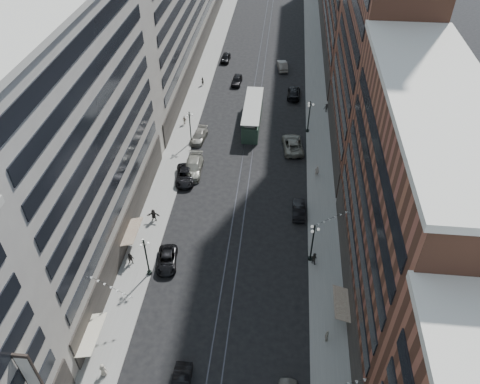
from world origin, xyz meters
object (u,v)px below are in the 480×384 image
at_px(lamppost_se_mid, 309,116).
at_px(pedestrian_extra_0, 203,81).
at_px(pedestrian_4, 327,336).
at_px(car_12, 294,93).
at_px(streetcar, 253,115).
at_px(pedestrian_2, 131,259).
at_px(car_2, 167,260).
at_px(car_10, 299,210).
at_px(pedestrian_6, 184,120).
at_px(car_7, 185,176).
at_px(car_13, 237,80).
at_px(car_extra_0, 193,167).
at_px(lamppost_sw_far, 146,256).
at_px(pedestrian_1, 103,370).
at_px(car_14, 282,66).
at_px(car_9, 226,58).
at_px(car_8, 199,136).
at_px(pedestrian_9, 326,108).
at_px(pedestrian_8, 317,171).
at_px(lamppost_sw_mid, 190,126).
at_px(lamppost_se_far, 313,242).
at_px(pedestrian_7, 314,258).
at_px(car_11, 293,144).
at_px(pedestrian_5, 154,215).

bearing_deg(lamppost_se_mid, pedestrian_extra_0, 143.74).
relative_size(pedestrian_4, car_12, 0.27).
distance_m(streetcar, pedestrian_2, 34.55).
xyz_separation_m(car_2, car_10, (15.28, 10.26, 0.07)).
xyz_separation_m(car_10, pedestrian_6, (-19.05, 20.28, 0.16)).
relative_size(car_7, pedestrian_6, 3.66).
relative_size(car_13, car_extra_0, 0.72).
height_order(lamppost_se_mid, car_7, lamppost_se_mid).
height_order(lamppost_sw_far, car_7, lamppost_sw_far).
height_order(car_12, pedestrian_extra_0, pedestrian_extra_0).
relative_size(pedestrian_1, pedestrian_4, 1.06).
bearing_deg(pedestrian_2, car_14, 67.81).
distance_m(pedestrian_2, car_extra_0, 18.79).
bearing_deg(lamppost_se_mid, pedestrian_4, -87.89).
xyz_separation_m(car_7, pedestrian_extra_0, (-2.10, 28.80, 0.18)).
bearing_deg(car_extra_0, car_9, 88.46).
relative_size(car_8, car_9, 1.13).
distance_m(car_10, pedestrian_9, 27.03).
xyz_separation_m(car_8, pedestrian_8, (18.46, -7.70, 0.27)).
relative_size(lamppost_sw_mid, lamppost_se_far, 1.00).
xyz_separation_m(pedestrian_7, pedestrian_9, (2.93, 35.15, -0.04)).
bearing_deg(pedestrian_2, streetcar, 64.75).
bearing_deg(car_10, pedestrian_1, 52.92).
bearing_deg(lamppost_se_mid, car_8, -167.05).
relative_size(pedestrian_4, car_14, 0.30).
height_order(streetcar, car_8, streetcar).
distance_m(car_14, pedestrian_7, 51.75).
distance_m(streetcar, car_14, 21.67).
height_order(pedestrian_2, car_11, pedestrian_2).
relative_size(car_2, pedestrian_4, 3.16).
bearing_deg(car_2, pedestrian_1, -109.35).
xyz_separation_m(car_12, pedestrian_7, (2.77, -40.27, 0.15)).
relative_size(lamppost_se_far, car_extra_0, 0.90).
relative_size(streetcar, pedestrian_2, 7.77).
relative_size(car_14, pedestrian_extra_0, 3.20).
relative_size(lamppost_se_mid, car_9, 1.28).
xyz_separation_m(pedestrian_2, car_9, (4.13, 56.55, -0.24)).
xyz_separation_m(car_8, car_extra_0, (0.59, -8.45, 0.18)).
relative_size(pedestrian_1, pedestrian_7, 0.98).
bearing_deg(pedestrian_4, pedestrian_1, 116.57).
distance_m(lamppost_se_far, car_8, 29.70).
height_order(lamppost_sw_mid, pedestrian_2, lamppost_sw_mid).
distance_m(car_7, car_8, 10.38).
relative_size(lamppost_se_far, pedestrian_7, 3.40).
height_order(pedestrian_4, car_10, pedestrian_4).
distance_m(pedestrian_6, pedestrian_9, 24.60).
distance_m(pedestrian_5, pedestrian_7, 21.02).
bearing_deg(car_8, car_12, 53.59).
height_order(car_11, pedestrian_8, pedestrian_8).
bearing_deg(pedestrian_extra_0, lamppost_sw_mid, 118.05).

